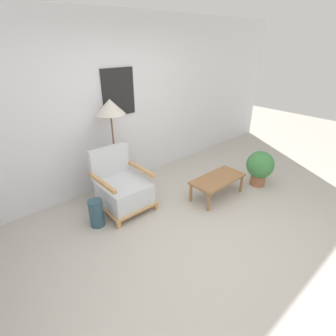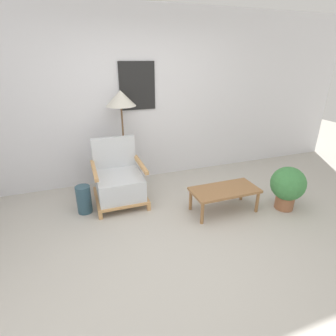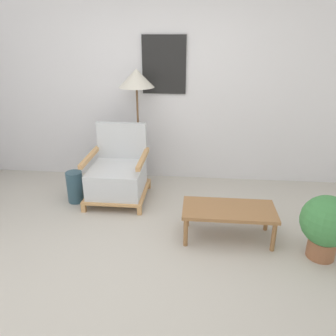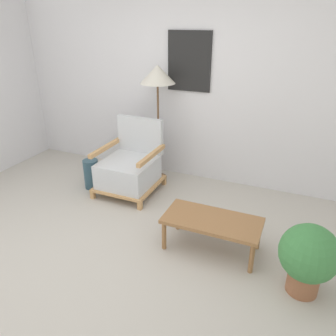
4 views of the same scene
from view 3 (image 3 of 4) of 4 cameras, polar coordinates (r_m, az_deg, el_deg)
The scene contains 7 objects.
ground_plane at distance 2.99m, azimuth -4.30°, elevation -17.79°, with size 14.00×14.00×0.00m, color #B7B2A8.
wall_back at distance 4.42m, azimuth -0.14°, elevation 15.00°, with size 8.00×0.09×2.70m.
armchair at distance 4.06m, azimuth -8.73°, elevation -1.14°, with size 0.71×0.75×0.89m.
floor_lamp at distance 4.17m, azimuth -5.51°, elevation 14.63°, with size 0.44×0.44×1.53m.
coffee_table at distance 3.31m, azimuth 10.54°, elevation -7.53°, with size 0.91×0.44×0.33m.
vase at distance 4.14m, azimuth -15.88°, elevation -3.19°, with size 0.20×0.20×0.39m, color #2D4C5B.
potted_plant at distance 3.28m, azimuth 25.86°, elevation -8.75°, with size 0.46×0.46×0.61m.
Camera 3 is at (0.43, -2.24, 1.93)m, focal length 35.00 mm.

